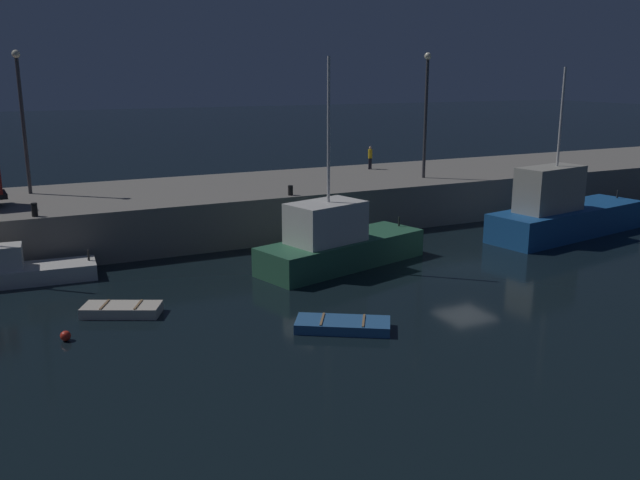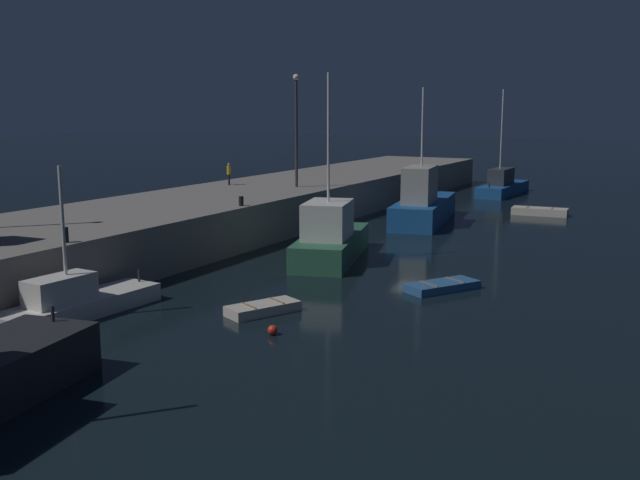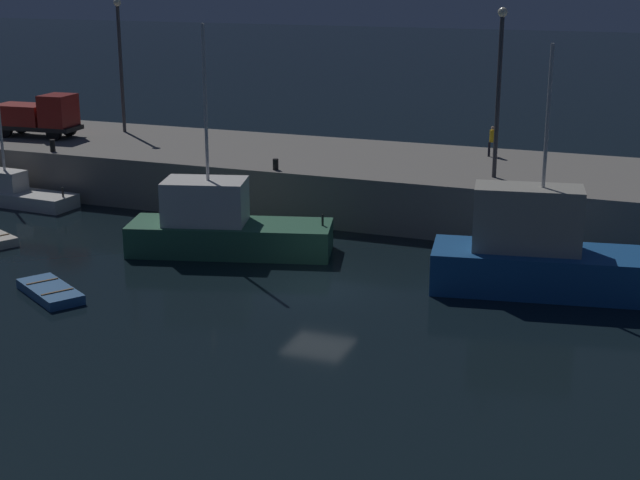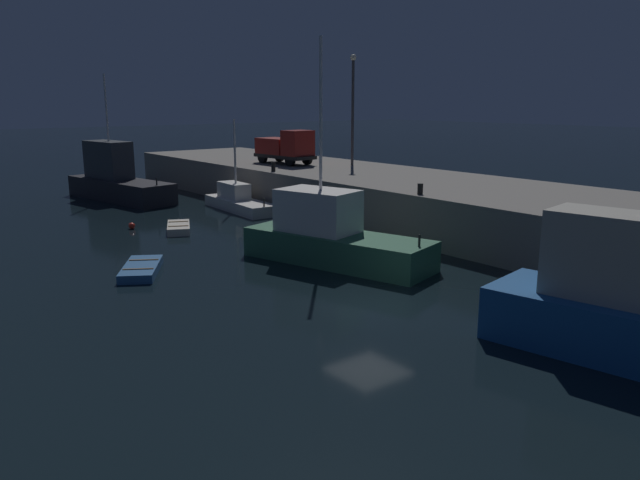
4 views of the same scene
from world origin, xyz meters
name	(u,v)px [view 3 (image 3 of 4)]	position (x,y,z in m)	size (l,w,h in m)	color
ground_plane	(319,287)	(0.00, 0.00, 0.00)	(320.00, 320.00, 0.00)	black
pier_quay	(411,186)	(0.00, 13.08, 1.29)	(77.30, 10.11, 2.58)	gray
fishing_trawler_red	(223,226)	(-5.62, 2.85, 1.20)	(9.25, 5.05, 9.87)	#2D6647
fishing_boat_white	(562,259)	(8.92, 2.91, 1.36)	(11.24, 4.86, 9.46)	#195193
fishing_boat_grey	(12,192)	(-20.11, 6.71, 0.61)	(7.14, 2.42, 5.97)	silver
dinghy_red_small	(50,291)	(-9.22, -4.65, 0.19)	(3.66, 2.99, 0.41)	#2D6099
lamp_post_west	(120,55)	(-18.51, 15.37, 7.13)	(0.44, 0.44, 7.75)	#38383D
lamp_post_east	(499,80)	(4.67, 10.79, 7.15)	(0.44, 0.44, 7.79)	#38383D
utility_truck	(38,116)	(-22.14, 12.06, 3.82)	(5.20, 2.24, 2.51)	black
dockworker	(492,139)	(3.56, 15.78, 3.49)	(0.41, 0.41, 1.59)	black
bollard_west	(53,146)	(-18.66, 8.57, 2.91)	(0.28, 0.28, 0.64)	black
bollard_central	(276,164)	(-5.60, 8.58, 2.86)	(0.28, 0.28, 0.55)	black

